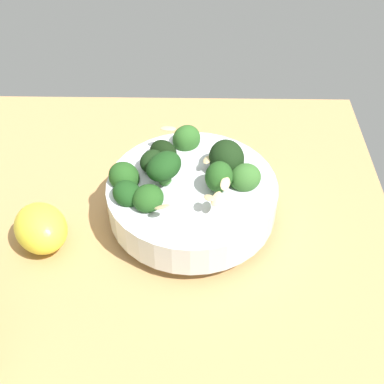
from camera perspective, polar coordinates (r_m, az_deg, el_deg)
name	(u,v)px	position (r cm, az deg, el deg)	size (l,w,h in cm)	color
ground_plane	(142,253)	(58.37, -5.60, -6.85)	(57.93, 57.93, 3.47)	tan
bowl_of_broccoli	(190,192)	(57.00, -0.19, -0.01)	(19.19, 19.69, 9.62)	white
lemon_wedge	(41,228)	(57.47, -16.53, -3.91)	(6.76, 5.49, 4.67)	yellow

